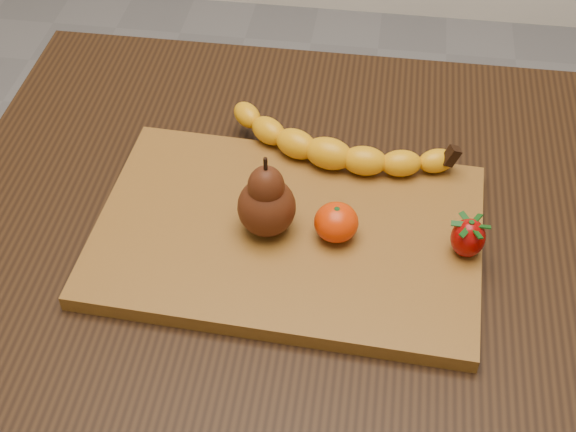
% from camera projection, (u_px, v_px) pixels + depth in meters
% --- Properties ---
extents(table, '(1.00, 0.70, 0.76)m').
position_uv_depth(table, '(346.00, 268.00, 1.05)').
color(table, black).
rests_on(table, ground).
extents(cutting_board, '(0.46, 0.32, 0.02)m').
position_uv_depth(cutting_board, '(288.00, 234.00, 0.95)').
color(cutting_board, brown).
rests_on(cutting_board, table).
extents(banana, '(0.27, 0.12, 0.04)m').
position_uv_depth(banana, '(329.00, 153.00, 1.00)').
color(banana, '#F2A60B').
rests_on(banana, cutting_board).
extents(pear, '(0.07, 0.07, 0.11)m').
position_uv_depth(pear, '(266.00, 195.00, 0.90)').
color(pear, '#471D0B').
rests_on(pear, cutting_board).
extents(mandarin, '(0.05, 0.05, 0.04)m').
position_uv_depth(mandarin, '(336.00, 222.00, 0.92)').
color(mandarin, red).
rests_on(mandarin, cutting_board).
extents(strawberry, '(0.04, 0.04, 0.05)m').
position_uv_depth(strawberry, '(468.00, 237.00, 0.90)').
color(strawberry, '#960604').
rests_on(strawberry, cutting_board).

